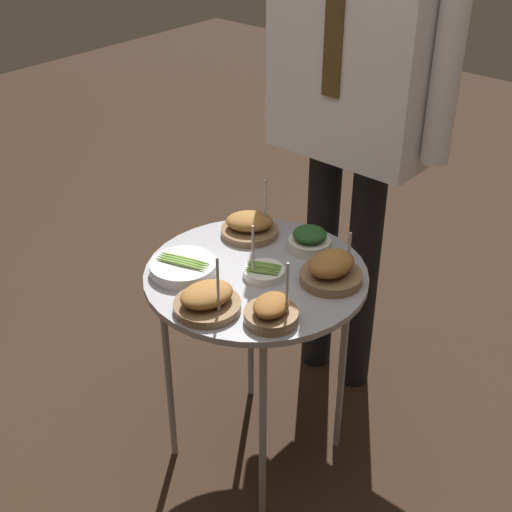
% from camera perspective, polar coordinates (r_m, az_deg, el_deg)
% --- Properties ---
extents(ground_plane, '(8.00, 8.00, 0.00)m').
position_cam_1_polar(ground_plane, '(2.32, 0.00, -15.12)').
color(ground_plane, black).
extents(serving_cart, '(0.60, 0.60, 0.66)m').
position_cam_1_polar(serving_cart, '(1.92, 0.00, -2.65)').
color(serving_cart, '#939399').
rests_on(serving_cart, ground_plane).
extents(bowl_asparagus_near_rim, '(0.11, 0.11, 0.16)m').
position_cam_1_polar(bowl_asparagus_near_rim, '(1.87, 0.57, -1.26)').
color(bowl_asparagus_near_rim, white).
rests_on(bowl_asparagus_near_rim, serving_cart).
extents(bowl_roast_mid_left, '(0.17, 0.16, 0.17)m').
position_cam_1_polar(bowl_roast_mid_left, '(2.05, -0.52, 2.43)').
color(bowl_roast_mid_left, brown).
rests_on(bowl_roast_mid_left, serving_cart).
extents(bowl_roast_far_rim, '(0.16, 0.16, 0.14)m').
position_cam_1_polar(bowl_roast_far_rim, '(1.85, 6.05, -1.10)').
color(bowl_roast_far_rim, brown).
rests_on(bowl_roast_far_rim, serving_cart).
extents(bowl_roast_back_right, '(0.13, 0.13, 0.17)m').
position_cam_1_polar(bowl_roast_back_right, '(1.70, 1.24, -4.47)').
color(bowl_roast_back_right, brown).
rests_on(bowl_roast_back_right, serving_cart).
extents(bowl_asparagus_front_right, '(0.18, 0.18, 0.04)m').
position_cam_1_polar(bowl_asparagus_front_right, '(1.89, -5.86, -0.90)').
color(bowl_asparagus_front_right, silver).
rests_on(bowl_asparagus_front_right, serving_cart).
extents(bowl_spinach_mid_right, '(0.12, 0.12, 0.07)m').
position_cam_1_polar(bowl_spinach_mid_right, '(1.98, 4.30, 1.28)').
color(bowl_spinach_mid_right, silver).
rests_on(bowl_spinach_mid_right, serving_cart).
extents(bowl_roast_center, '(0.17, 0.17, 0.17)m').
position_cam_1_polar(bowl_roast_center, '(1.74, -3.94, -3.53)').
color(bowl_roast_center, brown).
rests_on(bowl_roast_center, serving_cart).
extents(waiter_figure, '(0.62, 0.23, 1.69)m').
position_cam_1_polar(waiter_figure, '(2.09, 7.95, 14.19)').
color(waiter_figure, black).
rests_on(waiter_figure, ground_plane).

